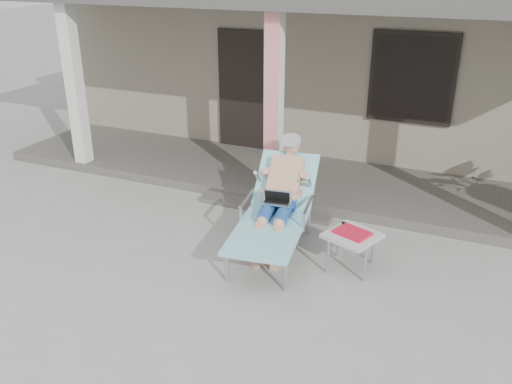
% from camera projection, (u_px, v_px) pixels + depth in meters
% --- Properties ---
extents(ground, '(60.00, 60.00, 0.00)m').
position_uv_depth(ground, '(205.00, 272.00, 6.34)').
color(ground, '#9E9E99').
rests_on(ground, ground).
extents(house, '(10.40, 5.40, 3.30)m').
position_uv_depth(house, '(351.00, 48.00, 11.15)').
color(house, gray).
rests_on(house, ground).
extents(porch_deck, '(10.00, 2.00, 0.15)m').
position_uv_depth(porch_deck, '(292.00, 178.00, 8.84)').
color(porch_deck, '#605B56').
rests_on(porch_deck, ground).
extents(porch_overhang, '(10.00, 2.30, 2.85)m').
position_uv_depth(porch_overhang, '(296.00, 3.00, 7.71)').
color(porch_overhang, silver).
rests_on(porch_overhang, porch_deck).
extents(porch_step, '(2.00, 0.30, 0.07)m').
position_uv_depth(porch_step, '(265.00, 207.00, 7.88)').
color(porch_step, '#605B56').
rests_on(porch_step, ground).
extents(lounger, '(1.03, 2.11, 1.33)m').
position_uv_depth(lounger, '(278.00, 185.00, 6.63)').
color(lounger, '#B7B7BC').
rests_on(lounger, ground).
extents(side_table, '(0.70, 0.70, 0.49)m').
position_uv_depth(side_table, '(352.00, 237.00, 6.26)').
color(side_table, beige).
rests_on(side_table, ground).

